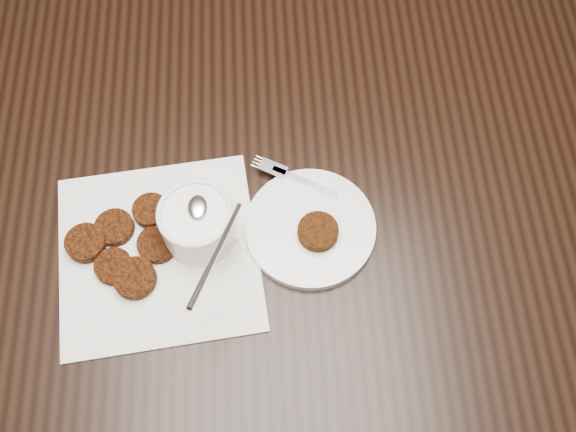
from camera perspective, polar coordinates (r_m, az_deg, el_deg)
The scene contains 6 objects.
floor at distance 1.66m, azimuth -1.32°, elevation -12.83°, with size 4.00×4.00×0.00m, color brown.
table at distance 1.35m, azimuth -1.87°, elevation -2.82°, with size 1.42×0.92×0.75m, color black.
napkin at distance 0.96m, azimuth -11.17°, elevation -3.11°, with size 0.28×0.28×0.00m, color white.
sauce_ramekin at distance 0.89m, azimuth -8.14°, elevation 0.33°, with size 0.14×0.14×0.14m, color white, non-canonical shape.
patty_cluster at distance 0.96m, azimuth -14.17°, elevation -2.88°, with size 0.20×0.20×0.02m, color #5A280B, non-canonical shape.
plate_with_patty at distance 0.94m, azimuth 1.96°, elevation -0.84°, with size 0.19×0.19×0.03m, color white, non-canonical shape.
Camera 1 is at (0.02, -0.38, 1.62)m, focal length 40.99 mm.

